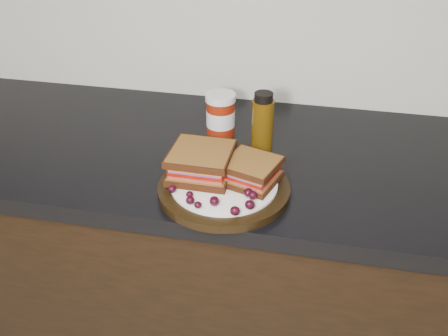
% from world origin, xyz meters
% --- Properties ---
extents(base_cabinets, '(3.96, 0.58, 0.86)m').
position_xyz_m(base_cabinets, '(0.00, 1.70, 0.43)').
color(base_cabinets, black).
rests_on(base_cabinets, ground_plane).
extents(countertop, '(3.98, 0.60, 0.04)m').
position_xyz_m(countertop, '(0.00, 1.70, 0.88)').
color(countertop, black).
rests_on(countertop, base_cabinets).
extents(plate, '(0.28, 0.28, 0.02)m').
position_xyz_m(plate, '(0.29, 1.52, 0.91)').
color(plate, black).
rests_on(plate, countertop).
extents(sandwich_left, '(0.13, 0.13, 0.06)m').
position_xyz_m(sandwich_left, '(0.23, 1.54, 0.95)').
color(sandwich_left, brown).
rests_on(sandwich_left, plate).
extents(sandwich_right, '(0.13, 0.13, 0.05)m').
position_xyz_m(sandwich_right, '(0.34, 1.54, 0.95)').
color(sandwich_right, brown).
rests_on(sandwich_right, plate).
extents(grape_0, '(0.02, 0.02, 0.02)m').
position_xyz_m(grape_0, '(0.19, 1.47, 0.93)').
color(grape_0, black).
rests_on(grape_0, plate).
extents(grape_1, '(0.02, 0.02, 0.01)m').
position_xyz_m(grape_1, '(0.23, 1.46, 0.93)').
color(grape_1, black).
rests_on(grape_1, plate).
extents(grape_2, '(0.02, 0.02, 0.02)m').
position_xyz_m(grape_2, '(0.24, 1.44, 0.93)').
color(grape_2, black).
rests_on(grape_2, plate).
extents(grape_3, '(0.02, 0.02, 0.01)m').
position_xyz_m(grape_3, '(0.26, 1.43, 0.93)').
color(grape_3, black).
rests_on(grape_3, plate).
extents(grape_4, '(0.02, 0.02, 0.02)m').
position_xyz_m(grape_4, '(0.29, 1.44, 0.93)').
color(grape_4, black).
rests_on(grape_4, plate).
extents(grape_5, '(0.02, 0.02, 0.02)m').
position_xyz_m(grape_5, '(0.28, 1.44, 0.93)').
color(grape_5, black).
rests_on(grape_5, plate).
extents(grape_6, '(0.02, 0.02, 0.02)m').
position_xyz_m(grape_6, '(0.33, 1.42, 0.93)').
color(grape_6, black).
rests_on(grape_6, plate).
extents(grape_7, '(0.02, 0.02, 0.02)m').
position_xyz_m(grape_7, '(0.36, 1.44, 0.93)').
color(grape_7, black).
rests_on(grape_7, plate).
extents(grape_8, '(0.02, 0.02, 0.02)m').
position_xyz_m(grape_8, '(0.36, 1.48, 0.93)').
color(grape_8, black).
rests_on(grape_8, plate).
extents(grape_9, '(0.02, 0.02, 0.02)m').
position_xyz_m(grape_9, '(0.35, 1.48, 0.93)').
color(grape_9, black).
rests_on(grape_9, plate).
extents(grape_10, '(0.02, 0.02, 0.02)m').
position_xyz_m(grape_10, '(0.37, 1.53, 0.93)').
color(grape_10, black).
rests_on(grape_10, plate).
extents(grape_11, '(0.02, 0.02, 0.02)m').
position_xyz_m(grape_11, '(0.34, 1.53, 0.93)').
color(grape_11, black).
rests_on(grape_11, plate).
extents(grape_12, '(0.02, 0.02, 0.02)m').
position_xyz_m(grape_12, '(0.35, 1.55, 0.93)').
color(grape_12, black).
rests_on(grape_12, plate).
extents(grape_13, '(0.02, 0.02, 0.01)m').
position_xyz_m(grape_13, '(0.24, 1.58, 0.93)').
color(grape_13, black).
rests_on(grape_13, plate).
extents(grape_14, '(0.02, 0.02, 0.02)m').
position_xyz_m(grape_14, '(0.22, 1.55, 0.93)').
color(grape_14, black).
rests_on(grape_14, plate).
extents(grape_15, '(0.02, 0.02, 0.02)m').
position_xyz_m(grape_15, '(0.24, 1.53, 0.93)').
color(grape_15, black).
rests_on(grape_15, plate).
extents(grape_16, '(0.02, 0.02, 0.01)m').
position_xyz_m(grape_16, '(0.20, 1.51, 0.93)').
color(grape_16, black).
rests_on(grape_16, plate).
extents(grape_17, '(0.02, 0.02, 0.02)m').
position_xyz_m(grape_17, '(0.25, 1.57, 0.93)').
color(grape_17, black).
rests_on(grape_17, plate).
extents(grape_18, '(0.02, 0.02, 0.02)m').
position_xyz_m(grape_18, '(0.21, 1.55, 0.93)').
color(grape_18, black).
rests_on(grape_18, plate).
extents(grape_19, '(0.02, 0.02, 0.02)m').
position_xyz_m(grape_19, '(0.20, 1.54, 0.93)').
color(grape_19, black).
rests_on(grape_19, plate).
extents(condiment_jar, '(0.09, 0.09, 0.11)m').
position_xyz_m(condiment_jar, '(0.23, 1.77, 0.96)').
color(condiment_jar, maroon).
rests_on(condiment_jar, countertop).
extents(oil_bottle, '(0.06, 0.06, 0.15)m').
position_xyz_m(oil_bottle, '(0.34, 1.72, 0.97)').
color(oil_bottle, '#442C06').
rests_on(oil_bottle, countertop).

